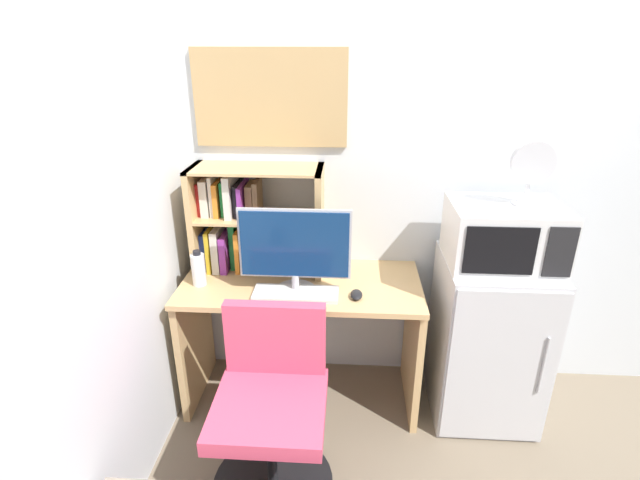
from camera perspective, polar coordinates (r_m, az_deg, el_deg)
name	(u,v)px	position (r m, az deg, el deg)	size (l,w,h in m)	color
wall_back	(561,165)	(2.78, 27.00, 8.06)	(6.40, 0.04, 2.60)	silver
desk	(302,318)	(2.59, -2.20, -9.41)	(1.24, 0.58, 0.74)	tan
hutch_bookshelf	(241,217)	(2.56, -9.51, 2.73)	(0.68, 0.28, 0.57)	tan
monitor	(295,249)	(2.28, -3.06, -1.03)	(0.55, 0.20, 0.43)	#B7B7BC
keyboard	(296,293)	(2.35, -2.94, -6.44)	(0.42, 0.16, 0.02)	silver
computer_mouse	(356,295)	(2.33, 4.41, -6.58)	(0.06, 0.10, 0.03)	black
water_bottle	(198,269)	(2.48, -14.43, -3.41)	(0.07, 0.07, 0.19)	silver
mini_fridge	(487,339)	(2.70, 19.46, -11.13)	(0.53, 0.55, 0.89)	silver
microwave	(504,234)	(2.43, 21.25, 0.63)	(0.52, 0.40, 0.30)	silver
desk_fan	(532,168)	(2.36, 24.15, 7.92)	(0.20, 0.11, 0.30)	silver
desk_chair	(272,416)	(2.23, -5.77, -20.36)	(0.55, 0.55, 0.84)	black
wall_corkboard	(270,98)	(2.50, -6.03, 16.62)	(0.78, 0.02, 0.48)	tan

